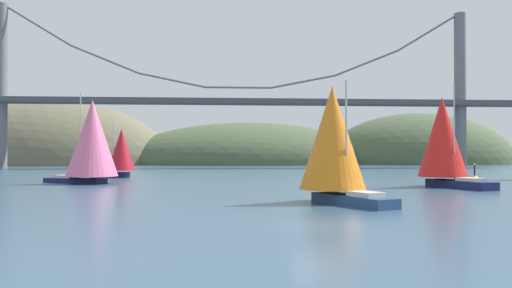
% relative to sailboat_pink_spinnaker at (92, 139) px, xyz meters
% --- Properties ---
extents(ground_plane, '(360.00, 360.00, 0.00)m').
position_rel_sailboat_pink_spinnaker_xyz_m(ground_plane, '(20.48, -37.46, -5.43)').
color(ground_plane, '#385670').
extents(headland_left, '(71.84, 44.00, 38.83)m').
position_rel_sailboat_pink_spinnaker_xyz_m(headland_left, '(-34.52, 97.54, -5.43)').
color(headland_left, '#6B664C').
rests_on(headland_left, ground_plane).
extents(headland_center, '(82.25, 44.00, 25.96)m').
position_rel_sailboat_pink_spinnaker_xyz_m(headland_center, '(25.48, 97.54, -5.43)').
color(headland_center, '#4C5B3D').
rests_on(headland_center, ground_plane).
extents(headland_right, '(62.13, 44.00, 32.50)m').
position_rel_sailboat_pink_spinnaker_xyz_m(headland_right, '(80.48, 97.54, -5.43)').
color(headland_right, '#4C5B3D').
rests_on(headland_right, ground_plane).
extents(suspension_bridge, '(144.95, 6.00, 38.15)m').
position_rel_sailboat_pink_spinnaker_xyz_m(suspension_bridge, '(20.48, 57.54, 11.63)').
color(suspension_bridge, slate).
rests_on(suspension_bridge, ground_plane).
extents(sailboat_pink_spinnaker, '(10.83, 8.40, 11.15)m').
position_rel_sailboat_pink_spinnaker_xyz_m(sailboat_pink_spinnaker, '(0.00, 0.00, 0.00)').
color(sailboat_pink_spinnaker, '#191E4C').
rests_on(sailboat_pink_spinnaker, ground_plane).
extents(sailboat_crimson_sail, '(7.12, 4.91, 8.11)m').
position_rel_sailboat_pink_spinnaker_xyz_m(sailboat_crimson_sail, '(0.82, 14.65, -1.46)').
color(sailboat_crimson_sail, '#191E4C').
rests_on(sailboat_crimson_sail, ground_plane).
extents(sailboat_orange_sail, '(6.93, 9.51, 9.23)m').
position_rel_sailboat_pink_spinnaker_xyz_m(sailboat_orange_sail, '(24.24, -25.36, -0.67)').
color(sailboat_orange_sail, navy).
rests_on(sailboat_orange_sail, ground_plane).
extents(sailboat_red_spinnaker, '(6.71, 10.19, 11.19)m').
position_rel_sailboat_pink_spinnaker_xyz_m(sailboat_red_spinnaker, '(40.36, -9.09, -0.17)').
color(sailboat_red_spinnaker, '#191E4C').
rests_on(sailboat_red_spinnaker, ground_plane).
extents(channel_buoy, '(1.10, 1.10, 2.64)m').
position_rel_sailboat_pink_spinnaker_xyz_m(channel_buoy, '(48.06, -1.13, -5.06)').
color(channel_buoy, gold).
rests_on(channel_buoy, ground_plane).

